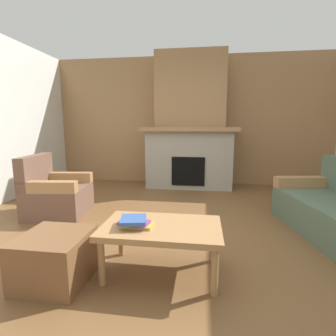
# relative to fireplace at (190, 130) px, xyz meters

# --- Properties ---
(ground) EXTENTS (9.00, 9.00, 0.00)m
(ground) POSITION_rel_fireplace_xyz_m (0.00, -2.62, -1.16)
(ground) COLOR brown
(wall_back_wood_panel) EXTENTS (6.00, 0.12, 2.70)m
(wall_back_wood_panel) POSITION_rel_fireplace_xyz_m (0.00, 0.38, 0.19)
(wall_back_wood_panel) COLOR #997047
(wall_back_wood_panel) RESTS_ON ground
(fireplace) EXTENTS (1.90, 0.82, 2.70)m
(fireplace) POSITION_rel_fireplace_xyz_m (0.00, 0.00, 0.00)
(fireplace) COLOR gray
(fireplace) RESTS_ON ground
(armchair) EXTENTS (0.85, 0.85, 0.85)m
(armchair) POSITION_rel_fireplace_xyz_m (-1.79, -1.99, -0.87)
(armchair) COLOR brown
(armchair) RESTS_ON ground
(coffee_table) EXTENTS (1.00, 0.60, 0.43)m
(coffee_table) POSITION_rel_fireplace_xyz_m (-0.05, -3.22, -0.79)
(coffee_table) COLOR #A87A4C
(coffee_table) RESTS_ON ground
(ottoman) EXTENTS (0.52, 0.52, 0.40)m
(ottoman) POSITION_rel_fireplace_xyz_m (-0.88, -3.47, -0.96)
(ottoman) COLOR brown
(ottoman) RESTS_ON ground
(book_stack_near_edge) EXTENTS (0.29, 0.25, 0.07)m
(book_stack_near_edge) POSITION_rel_fireplace_xyz_m (-0.27, -3.28, -0.70)
(book_stack_near_edge) COLOR gold
(book_stack_near_edge) RESTS_ON coffee_table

